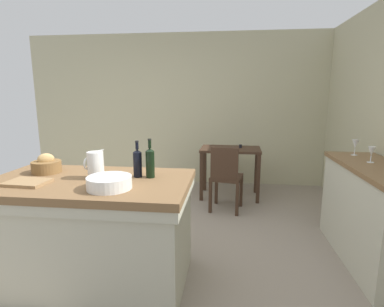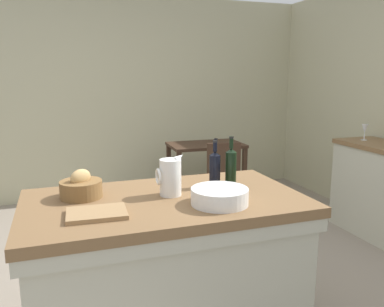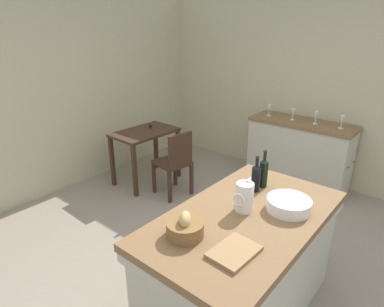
{
  "view_description": "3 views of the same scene",
  "coord_description": "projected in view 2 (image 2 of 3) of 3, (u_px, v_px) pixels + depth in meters",
  "views": [
    {
      "loc": [
        0.9,
        -2.72,
        1.56
      ],
      "look_at": [
        0.52,
        0.44,
        0.94
      ],
      "focal_mm": 28.05,
      "sensor_mm": 36.0,
      "label": 1
    },
    {
      "loc": [
        -0.78,
        -2.66,
        1.61
      ],
      "look_at": [
        0.3,
        0.46,
        0.94
      ],
      "focal_mm": 36.89,
      "sensor_mm": 36.0,
      "label": 2
    },
    {
      "loc": [
        -2.01,
        -1.52,
        2.17
      ],
      "look_at": [
        0.39,
        0.48,
        0.94
      ],
      "focal_mm": 30.81,
      "sensor_mm": 36.0,
      "label": 3
    }
  ],
  "objects": [
    {
      "name": "wall_back",
      "position": [
        118.0,
        98.0,
        5.19
      ],
      "size": [
        5.32,
        0.12,
        2.6
      ],
      "primitive_type": "cube",
      "color": "#B7B28E",
      "rests_on": "ground"
    },
    {
      "name": "island_table",
      "position": [
        166.0,
        263.0,
        2.4
      ],
      "size": [
        1.63,
        0.92,
        0.89
      ],
      "color": "brown",
      "rests_on": "ground"
    },
    {
      "name": "wine_glass_right",
      "position": [
        365.0,
        129.0,
        4.09
      ],
      "size": [
        0.07,
        0.07,
        0.17
      ],
      "color": "white",
      "rests_on": "side_cabinet"
    },
    {
      "name": "cutting_board",
      "position": [
        97.0,
        213.0,
        2.03
      ],
      "size": [
        0.31,
        0.24,
        0.02
      ],
      "primitive_type": "cube",
      "rotation": [
        0.0,
        0.0,
        -0.05
      ],
      "color": "#99754C",
      "rests_on": "island_table"
    },
    {
      "name": "wooden_chair",
      "position": [
        221.0,
        178.0,
        4.33
      ],
      "size": [
        0.47,
        0.47,
        0.9
      ],
      "color": "#3D281C",
      "rests_on": "ground"
    },
    {
      "name": "ground_plane",
      "position": [
        175.0,
        287.0,
        3.03
      ],
      "size": [
        6.76,
        6.76,
        0.0
      ],
      "primitive_type": "plane",
      "color": "gray"
    },
    {
      "name": "writing_desk",
      "position": [
        206.0,
        154.0,
        4.89
      ],
      "size": [
        0.91,
        0.58,
        0.82
      ],
      "color": "#3D281C",
      "rests_on": "ground"
    },
    {
      "name": "bread_basket",
      "position": [
        81.0,
        188.0,
        2.32
      ],
      "size": [
        0.25,
        0.25,
        0.17
      ],
      "color": "brown",
      "rests_on": "island_table"
    },
    {
      "name": "pitcher",
      "position": [
        170.0,
        177.0,
        2.35
      ],
      "size": [
        0.17,
        0.13,
        0.26
      ],
      "color": "white",
      "rests_on": "island_table"
    },
    {
      "name": "wash_bowl",
      "position": [
        220.0,
        196.0,
        2.2
      ],
      "size": [
        0.32,
        0.32,
        0.09
      ],
      "primitive_type": "cylinder",
      "color": "white",
      "rests_on": "island_table"
    },
    {
      "name": "wine_bottle_amber",
      "position": [
        215.0,
        168.0,
        2.54
      ],
      "size": [
        0.07,
        0.07,
        0.3
      ],
      "color": "black",
      "rests_on": "island_table"
    },
    {
      "name": "wine_bottle_dark",
      "position": [
        231.0,
        166.0,
        2.56
      ],
      "size": [
        0.07,
        0.07,
        0.32
      ],
      "color": "black",
      "rests_on": "island_table"
    }
  ]
}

